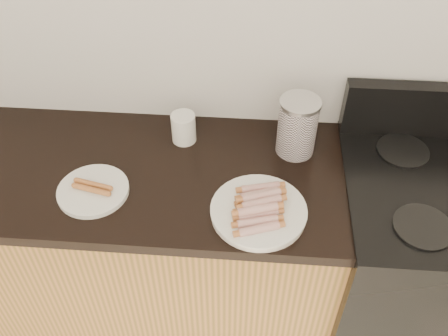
# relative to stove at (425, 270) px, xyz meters

# --- Properties ---
(wall_back) EXTENTS (4.00, 0.04, 2.60)m
(wall_back) POSITION_rel_stove_xyz_m (-0.78, 0.32, 0.84)
(wall_back) COLOR silver
(wall_back) RESTS_ON ground
(cabinet_base) EXTENTS (2.20, 0.59, 0.86)m
(cabinet_base) POSITION_rel_stove_xyz_m (-1.48, 0.01, -0.03)
(cabinet_base) COLOR #B3753A
(cabinet_base) RESTS_ON floor
(counter_slab) EXTENTS (2.20, 0.62, 0.04)m
(counter_slab) POSITION_rel_stove_xyz_m (-1.48, 0.01, 0.42)
(counter_slab) COLOR black
(counter_slab) RESTS_ON cabinet_base
(stove) EXTENTS (0.76, 0.65, 0.91)m
(stove) POSITION_rel_stove_xyz_m (0.00, 0.00, 0.00)
(stove) COLOR black
(stove) RESTS_ON floor
(burner_near_left) EXTENTS (0.18, 0.18, 0.01)m
(burner_near_left) POSITION_rel_stove_xyz_m (-0.17, -0.17, 0.46)
(burner_near_left) COLOR black
(burner_near_left) RESTS_ON stove
(burner_far_left) EXTENTS (0.18, 0.18, 0.01)m
(burner_far_left) POSITION_rel_stove_xyz_m (-0.17, 0.17, 0.46)
(burner_far_left) COLOR black
(burner_far_left) RESTS_ON stove
(main_plate) EXTENTS (0.32, 0.32, 0.02)m
(main_plate) POSITION_rel_stove_xyz_m (-0.66, -0.15, 0.45)
(main_plate) COLOR silver
(main_plate) RESTS_ON counter_slab
(side_plate) EXTENTS (0.24, 0.24, 0.02)m
(side_plate) POSITION_rel_stove_xyz_m (-1.20, -0.09, 0.45)
(side_plate) COLOR white
(side_plate) RESTS_ON counter_slab
(hotdog_pile) EXTENTS (0.12, 0.23, 0.05)m
(hotdog_pile) POSITION_rel_stove_xyz_m (-0.66, -0.15, 0.48)
(hotdog_pile) COLOR #993D2F
(hotdog_pile) RESTS_ON main_plate
(plain_sausages) EXTENTS (0.12, 0.07, 0.02)m
(plain_sausages) POSITION_rel_stove_xyz_m (-1.20, -0.09, 0.47)
(plain_sausages) COLOR #B96E49
(plain_sausages) RESTS_ON side_plate
(canister) EXTENTS (0.14, 0.14, 0.21)m
(canister) POSITION_rel_stove_xyz_m (-0.55, 0.16, 0.55)
(canister) COLOR white
(canister) RESTS_ON counter_slab
(mug) EXTENTS (0.09, 0.09, 0.11)m
(mug) POSITION_rel_stove_xyz_m (-0.94, 0.19, 0.50)
(mug) COLOR white
(mug) RESTS_ON counter_slab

